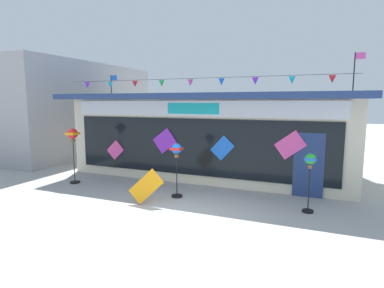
{
  "coord_description": "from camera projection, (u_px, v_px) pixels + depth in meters",
  "views": [
    {
      "loc": [
        3.27,
        -6.97,
        2.95
      ],
      "look_at": [
        -0.89,
        3.01,
        1.47
      ],
      "focal_mm": 29.34,
      "sensor_mm": 36.0,
      "label": 1
    }
  ],
  "objects": [
    {
      "name": "ground_plane",
      "position": [
        179.0,
        217.0,
        8.02
      ],
      "size": [
        80.0,
        80.0,
        0.0
      ],
      "primitive_type": "plane",
      "color": "#ADAAA5"
    },
    {
      "name": "kite_shop_building",
      "position": [
        213.0,
        133.0,
        12.96
      ],
      "size": [
        11.05,
        5.26,
        4.6
      ],
      "color": "beige",
      "rests_on": "ground_plane"
    },
    {
      "name": "wind_spinner_far_left",
      "position": [
        73.0,
        139.0,
        11.18
      ],
      "size": [
        0.38,
        0.38,
        1.99
      ],
      "color": "black",
      "rests_on": "ground_plane"
    },
    {
      "name": "wind_spinner_left",
      "position": [
        177.0,
        156.0,
        9.56
      ],
      "size": [
        0.34,
        0.34,
        1.68
      ],
      "color": "black",
      "rests_on": "ground_plane"
    },
    {
      "name": "wind_spinner_center_left",
      "position": [
        310.0,
        168.0,
        8.23
      ],
      "size": [
        0.3,
        0.3,
        1.6
      ],
      "color": "black",
      "rests_on": "ground_plane"
    },
    {
      "name": "display_kite_on_ground",
      "position": [
        146.0,
        187.0,
        9.0
      ],
      "size": [
        1.03,
        0.27,
        1.03
      ],
      "primitive_type": "cube",
      "rotation": [
        -0.26,
        0.79,
        0.0
      ],
      "color": "orange",
      "rests_on": "ground_plane"
    },
    {
      "name": "neighbour_building",
      "position": [
        58.0,
        109.0,
        18.47
      ],
      "size": [
        6.63,
        9.66,
        4.98
      ],
      "primitive_type": "cube",
      "color": "#99999E",
      "rests_on": "ground_plane"
    }
  ]
}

